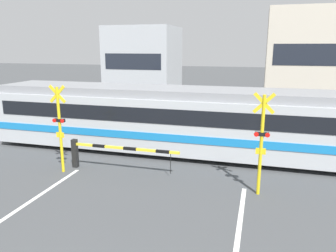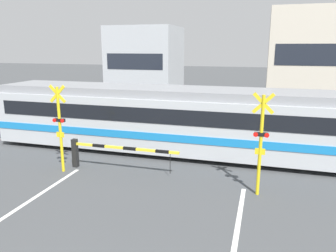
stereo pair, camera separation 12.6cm
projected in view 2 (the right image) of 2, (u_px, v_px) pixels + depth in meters
rail_track_near at (173, 156)px, 14.53m from camera, size 50.00×0.10×0.08m
rail_track_far at (181, 147)px, 15.87m from camera, size 50.00×0.10×0.08m
commuter_train at (226, 121)px, 14.24m from camera, size 21.70×2.92×2.97m
crossing_barrier_near at (102, 151)px, 12.83m from camera, size 4.44×0.20×1.16m
crossing_barrier_far at (234, 124)px, 17.26m from camera, size 4.44×0.20×1.16m
crossing_signal_left at (60, 125)px, 12.41m from camera, size 0.68×0.15×3.39m
crossing_signal_right at (261, 140)px, 10.39m from camera, size 0.68×0.15×3.39m
pedestrian at (184, 108)px, 20.61m from camera, size 0.38×0.23×1.72m
building_left_of_street at (146, 64)px, 29.60m from camera, size 5.86×5.38×6.49m
building_right_of_street at (304, 59)px, 25.81m from camera, size 5.53×5.38×7.64m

